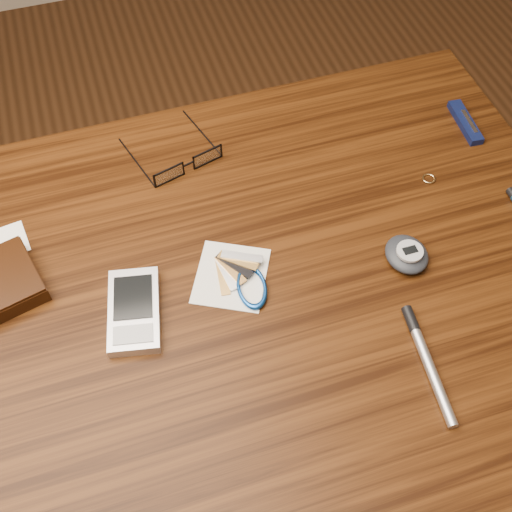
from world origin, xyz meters
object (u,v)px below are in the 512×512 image
object	(u,v)px
silver_pen	(425,355)
notepad_keys	(241,279)
desk	(228,330)
pocket_knife	(465,122)
eyeglasses	(186,163)
pda_phone	(134,310)
pedometer	(407,254)

from	to	relation	value
silver_pen	notepad_keys	bearing A→B (deg)	136.12
desk	pocket_knife	size ratio (longest dim) A/B	10.88
eyeglasses	pda_phone	distance (m)	0.25
pda_phone	eyeglasses	bearing A→B (deg)	60.82
eyeglasses	notepad_keys	size ratio (longest dim) A/B	1.11
eyeglasses	notepad_keys	distance (m)	0.21
desk	eyeglasses	bearing A→B (deg)	88.65
pedometer	notepad_keys	bearing A→B (deg)	171.37
eyeglasses	pocket_knife	distance (m)	0.43
pedometer	silver_pen	size ratio (longest dim) A/B	0.41
pocket_knife	silver_pen	size ratio (longest dim) A/B	0.59
pocket_knife	notepad_keys	bearing A→B (deg)	-157.69
notepad_keys	pocket_knife	distance (m)	0.44
notepad_keys	silver_pen	size ratio (longest dim) A/B	0.83
pda_phone	silver_pen	distance (m)	0.35
desk	pocket_knife	distance (m)	0.48
desk	pedometer	world-z (taller)	pedometer
pda_phone	notepad_keys	bearing A→B (deg)	2.42
pedometer	pocket_knife	size ratio (longest dim) A/B	0.69
desk	silver_pen	size ratio (longest dim) A/B	6.44
notepad_keys	pocket_knife	world-z (taller)	same
pocket_knife	pda_phone	bearing A→B (deg)	-162.42
pda_phone	pedometer	bearing A→B (deg)	-4.31
notepad_keys	silver_pen	xyz separation A→B (m)	(0.18, -0.17, 0.00)
pedometer	desk	bearing A→B (deg)	174.15
silver_pen	pocket_knife	bearing A→B (deg)	55.04
pda_phone	pedometer	xyz separation A→B (m)	(0.36, -0.03, 0.00)
pda_phone	desk	bearing A→B (deg)	-1.12
eyeglasses	pda_phone	size ratio (longest dim) A/B	1.13
pedometer	silver_pen	bearing A→B (deg)	-106.49
desk	notepad_keys	distance (m)	0.11
pedometer	pocket_knife	bearing A→B (deg)	45.84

